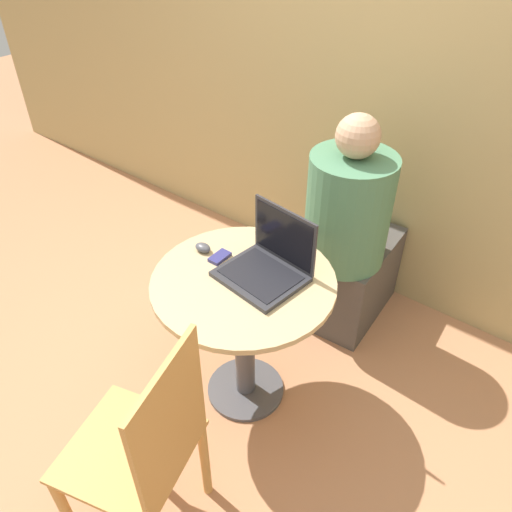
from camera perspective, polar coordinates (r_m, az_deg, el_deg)
ground_plane at (r=2.51m, az=-1.19°, el=-15.02°), size 12.00×12.00×0.00m
back_wall at (r=2.58m, az=15.36°, el=20.95°), size 7.00×0.05×2.60m
round_table at (r=2.11m, az=-1.37°, el=-6.40°), size 0.75×0.75×0.70m
laptop at (r=1.98m, az=1.40°, el=-0.82°), size 0.35×0.31×0.27m
cell_phone at (r=2.10m, az=-4.17°, el=-0.11°), size 0.05×0.10×0.02m
computer_mouse at (r=2.14m, az=-6.09°, el=0.96°), size 0.07×0.05×0.04m
chair_empty at (r=1.79m, az=-12.44°, el=-21.05°), size 0.49×0.49×0.96m
person_seated at (r=2.57m, az=10.56°, el=1.30°), size 0.42×0.63×1.20m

